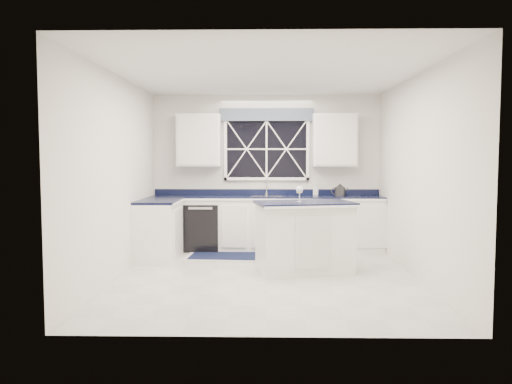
{
  "coord_description": "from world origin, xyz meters",
  "views": [
    {
      "loc": [
        -0.01,
        -6.61,
        1.61
      ],
      "look_at": [
        -0.15,
        0.4,
        1.12
      ],
      "focal_mm": 35.0,
      "sensor_mm": 36.0,
      "label": 1
    }
  ],
  "objects_px": {
    "faucet": "(266,186)",
    "island": "(304,236)",
    "dishwasher": "(203,226)",
    "kettle": "(340,190)",
    "soap_bottle": "(316,190)",
    "wine_glass": "(300,190)"
  },
  "relations": [
    {
      "from": "faucet",
      "to": "kettle",
      "type": "xyz_separation_m",
      "value": [
        1.26,
        -0.16,
        -0.06
      ]
    },
    {
      "from": "island",
      "to": "wine_glass",
      "type": "relative_size",
      "value": 6.29
    },
    {
      "from": "island",
      "to": "kettle",
      "type": "relative_size",
      "value": 4.83
    },
    {
      "from": "faucet",
      "to": "soap_bottle",
      "type": "height_order",
      "value": "faucet"
    },
    {
      "from": "dishwasher",
      "to": "soap_bottle",
      "type": "relative_size",
      "value": 4.27
    },
    {
      "from": "dishwasher",
      "to": "soap_bottle",
      "type": "bearing_deg",
      "value": 6.07
    },
    {
      "from": "dishwasher",
      "to": "kettle",
      "type": "bearing_deg",
      "value": 0.77
    },
    {
      "from": "island",
      "to": "wine_glass",
      "type": "xyz_separation_m",
      "value": [
        -0.07,
        0.02,
        0.65
      ]
    },
    {
      "from": "dishwasher",
      "to": "kettle",
      "type": "height_order",
      "value": "kettle"
    },
    {
      "from": "faucet",
      "to": "soap_bottle",
      "type": "xyz_separation_m",
      "value": [
        0.87,
        0.01,
        -0.06
      ]
    },
    {
      "from": "dishwasher",
      "to": "island",
      "type": "bearing_deg",
      "value": -44.46
    },
    {
      "from": "dishwasher",
      "to": "wine_glass",
      "type": "xyz_separation_m",
      "value": [
        1.56,
        -1.58,
        0.74
      ]
    },
    {
      "from": "island",
      "to": "wine_glass",
      "type": "bearing_deg",
      "value": 149.53
    },
    {
      "from": "wine_glass",
      "to": "soap_bottle",
      "type": "xyz_separation_m",
      "value": [
        0.4,
        1.79,
        -0.11
      ]
    },
    {
      "from": "dishwasher",
      "to": "soap_bottle",
      "type": "height_order",
      "value": "soap_bottle"
    },
    {
      "from": "soap_bottle",
      "to": "dishwasher",
      "type": "bearing_deg",
      "value": -173.93
    },
    {
      "from": "island",
      "to": "kettle",
      "type": "xyz_separation_m",
      "value": [
        0.73,
        1.63,
        0.54
      ]
    },
    {
      "from": "dishwasher",
      "to": "faucet",
      "type": "distance_m",
      "value": 1.31
    },
    {
      "from": "dishwasher",
      "to": "faucet",
      "type": "height_order",
      "value": "faucet"
    },
    {
      "from": "kettle",
      "to": "faucet",
      "type": "bearing_deg",
      "value": 163.56
    },
    {
      "from": "faucet",
      "to": "island",
      "type": "height_order",
      "value": "faucet"
    },
    {
      "from": "dishwasher",
      "to": "island",
      "type": "height_order",
      "value": "island"
    }
  ]
}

